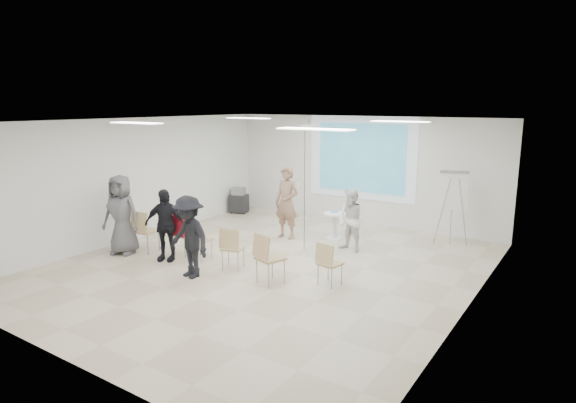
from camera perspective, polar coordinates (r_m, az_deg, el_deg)
The scene contains 30 objects.
floor at distance 10.15m, azimuth -2.51°, elevation -7.97°, with size 8.00×9.00×0.10m, color beige.
ceiling at distance 9.57m, azimuth -2.68°, elevation 9.80°, with size 8.00×9.00×0.10m, color white.
wall_back at distance 13.64m, azimuth 8.73°, elevation 3.68°, with size 8.00×0.10×3.00m, color silver.
wall_left at distance 12.53m, azimuth -17.77°, elevation 2.56°, with size 0.10×9.00×3.00m, color silver.
wall_right at distance 8.11m, azimuth 21.28°, elevation -2.40°, with size 0.10×9.00×3.00m, color silver.
projection_halo at distance 13.54m, azimuth 8.66°, elevation 5.12°, with size 3.20×0.01×2.30m, color silver.
projection_image at distance 13.52m, azimuth 8.63°, elevation 5.11°, with size 2.60×0.01×1.90m, color teal.
pedestal_table at distance 12.03m, azimuth 5.54°, elevation -2.71°, with size 0.70×0.70×0.70m.
player_left at distance 11.97m, azimuth -0.15°, elevation 0.44°, with size 0.75×0.51×2.06m, color #99745E.
player_right at distance 11.03m, azimuth 7.55°, elevation -1.83°, with size 0.78×0.62×1.61m, color white.
controller_left at distance 12.03m, azimuth 1.22°, elevation 2.07°, with size 0.04×0.13×0.04m, color silver.
controller_right at distance 11.27m, azimuth 7.32°, elevation -0.08°, with size 0.04×0.12×0.04m, color white.
chair_far_left at distance 11.35m, azimuth -16.71°, elevation -3.04°, with size 0.50×0.53×0.97m.
chair_left_mid at distance 10.93m, azimuth -12.40°, elevation -3.49°, with size 0.47×0.51×0.94m.
chair_left_inner at distance 10.54m, azimuth -10.66°, elevation -4.16°, with size 0.41×0.44×0.88m.
chair_center at distance 9.83m, azimuth -6.71°, elevation -5.18°, with size 0.54×0.56×0.89m.
chair_right_inner at distance 9.01m, azimuth -2.53°, elevation -6.32°, with size 0.58×0.61×0.98m.
chair_right_far at distance 8.98m, azimuth 4.74°, elevation -7.01°, with size 0.44×0.47×0.83m.
red_jacket at distance 10.79m, azimuth -12.95°, elevation -2.80°, with size 0.47×0.11×0.45m, color maroon.
laptop at distance 10.62m, azimuth -10.29°, elevation -4.30°, with size 0.32×0.24×0.03m, color black.
audience_left at distance 10.62m, azimuth -14.41°, elevation -2.11°, with size 1.04×0.63×1.80m, color black.
audience_mid at distance 9.48m, azimuth -11.67°, elevation -3.51°, with size 1.19×0.65×1.84m, color black.
audience_outer at distance 11.35m, azimuth -19.17°, elevation -0.96°, with size 0.98×0.65×2.01m, color #5D5C62.
flipchart_easel at distance 11.93m, azimuth 19.02°, elevation 1.21°, with size 0.74×0.59×1.80m.
av_cart at distance 14.97m, azimuth -5.84°, elevation 0.04°, with size 0.63×0.56×0.79m.
ceiling_projector at distance 10.78m, azimuth 2.49°, elevation 8.08°, with size 0.30×0.25×3.00m.
fluor_panel_nw at distance 12.37m, azimuth -4.74°, elevation 9.81°, with size 1.20×0.30×0.02m, color white.
fluor_panel_ne at distance 10.40m, azimuth 13.13°, elevation 9.21°, with size 1.20×0.30×0.02m, color white.
fluor_panel_sw at distance 9.86m, azimuth -17.54°, elevation 8.87°, with size 1.20×0.30×0.02m, color white.
fluor_panel_se at distance 7.22m, azimuth 3.23°, elevation 8.56°, with size 1.20×0.30×0.02m, color white.
Camera 1 is at (5.63, -7.73, 3.35)m, focal length 30.00 mm.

